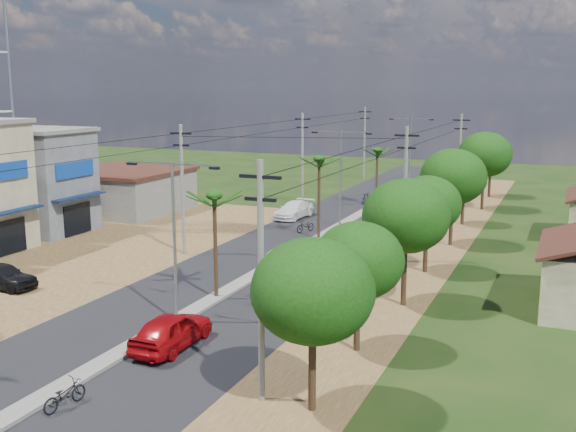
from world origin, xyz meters
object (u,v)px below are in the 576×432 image
at_px(car_red_near, 172,331).
at_px(car_silver_mid, 288,261).
at_px(moto_rider_east, 64,396).
at_px(car_parked_dark, 2,276).
at_px(car_white_far, 294,210).

height_order(car_red_near, car_silver_mid, car_red_near).
xyz_separation_m(car_red_near, moto_rider_east, (-0.43, -6.43, -0.31)).
bearing_deg(car_parked_dark, car_white_far, -15.00).
height_order(car_silver_mid, car_parked_dark, car_silver_mid).
relative_size(car_parked_dark, moto_rider_east, 2.30).
distance_m(car_silver_mid, moto_rider_east, 19.90).
bearing_deg(moto_rider_east, car_red_near, -85.37).
relative_size(car_white_far, car_parked_dark, 1.15).
relative_size(car_silver_mid, car_white_far, 0.91).
distance_m(car_parked_dark, moto_rider_east, 17.00).
xyz_separation_m(car_parked_dark, moto_rider_east, (13.55, -10.27, -0.24)).
bearing_deg(moto_rider_east, car_parked_dark, -28.76).
distance_m(car_silver_mid, car_white_far, 17.78).
distance_m(car_white_far, moto_rider_east, 36.97).
bearing_deg(car_parked_dark, car_red_near, -104.71).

